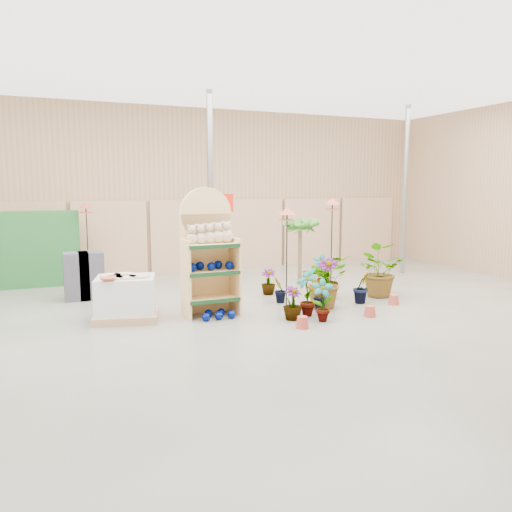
{
  "coord_description": "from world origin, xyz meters",
  "views": [
    {
      "loc": [
        -3.44,
        -7.53,
        2.37
      ],
      "look_at": [
        0.3,
        1.5,
        1.0
      ],
      "focal_mm": 35.0,
      "sensor_mm": 36.0,
      "label": 1
    }
  ],
  "objects_px": {
    "display_shelf": "(208,257)",
    "potted_plant_2": "(324,281)",
    "pallet_stack": "(126,298)",
    "bird_table_front": "(287,215)"
  },
  "relations": [
    {
      "from": "display_shelf",
      "to": "potted_plant_2",
      "type": "height_order",
      "value": "display_shelf"
    },
    {
      "from": "potted_plant_2",
      "to": "display_shelf",
      "type": "bearing_deg",
      "value": 170.0
    },
    {
      "from": "display_shelf",
      "to": "potted_plant_2",
      "type": "relative_size",
      "value": 2.26
    },
    {
      "from": "pallet_stack",
      "to": "display_shelf",
      "type": "bearing_deg",
      "value": 7.97
    },
    {
      "from": "display_shelf",
      "to": "pallet_stack",
      "type": "distance_m",
      "value": 1.65
    },
    {
      "from": "display_shelf",
      "to": "potted_plant_2",
      "type": "xyz_separation_m",
      "value": [
        2.25,
        -0.4,
        -0.56
      ]
    },
    {
      "from": "display_shelf",
      "to": "bird_table_front",
      "type": "relative_size",
      "value": 1.2
    },
    {
      "from": "bird_table_front",
      "to": "pallet_stack",
      "type": "bearing_deg",
      "value": 174.17
    },
    {
      "from": "bird_table_front",
      "to": "potted_plant_2",
      "type": "relative_size",
      "value": 1.89
    },
    {
      "from": "display_shelf",
      "to": "pallet_stack",
      "type": "bearing_deg",
      "value": 173.69
    }
  ]
}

